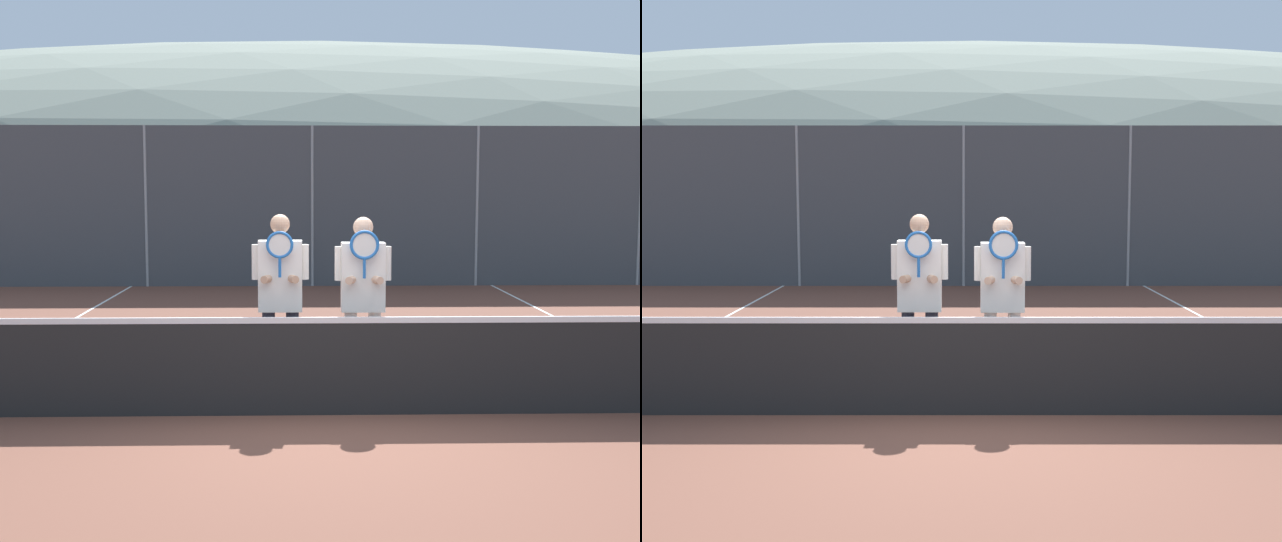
{
  "view_description": "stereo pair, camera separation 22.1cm",
  "coord_description": "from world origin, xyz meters",
  "views": [
    {
      "loc": [
        -0.26,
        -7.38,
        2.12
      ],
      "look_at": [
        -0.06,
        0.81,
        1.28
      ],
      "focal_mm": 45.0,
      "sensor_mm": 36.0,
      "label": 1
    },
    {
      "loc": [
        -0.03,
        -7.38,
        2.12
      ],
      "look_at": [
        -0.06,
        0.81,
        1.28
      ],
      "focal_mm": 45.0,
      "sensor_mm": 36.0,
      "label": 2
    }
  ],
  "objects": [
    {
      "name": "car_left_of_center",
      "position": [
        -1.64,
        13.4,
        0.89
      ],
      "size": [
        4.5,
        1.96,
        1.74
      ],
      "color": "black",
      "rests_on": "ground_plane"
    },
    {
      "name": "player_leftmost",
      "position": [
        -0.46,
        0.62,
        1.09
      ],
      "size": [
        0.57,
        0.34,
        1.87
      ],
      "color": "#232838",
      "rests_on": "ground_plane"
    },
    {
      "name": "tennis_net",
      "position": [
        0.0,
        0.0,
        0.48
      ],
      "size": [
        10.68,
        0.09,
        1.03
      ],
      "color": "gray",
      "rests_on": "ground_plane"
    },
    {
      "name": "player_center_left",
      "position": [
        0.38,
        0.68,
        1.08
      ],
      "size": [
        0.58,
        0.34,
        1.84
      ],
      "color": "white",
      "rests_on": "ground_plane"
    },
    {
      "name": "clubhouse_building",
      "position": [
        -0.01,
        19.86,
        1.86
      ],
      "size": [
        17.87,
        5.5,
        3.68
      ],
      "color": "beige",
      "rests_on": "ground_plane"
    },
    {
      "name": "car_center",
      "position": [
        3.53,
        13.23,
        0.91
      ],
      "size": [
        4.27,
        2.02,
        1.78
      ],
      "color": "black",
      "rests_on": "ground_plane"
    },
    {
      "name": "hill_distant",
      "position": [
        0.0,
        58.02,
        0.0
      ],
      "size": [
        127.27,
        70.71,
        24.75
      ],
      "color": "gray",
      "rests_on": "ground_plane"
    },
    {
      "name": "car_far_left",
      "position": [
        -6.93,
        13.49,
        0.91
      ],
      "size": [
        4.51,
        2.02,
        1.78
      ],
      "color": "navy",
      "rests_on": "ground_plane"
    },
    {
      "name": "ground_plane",
      "position": [
        0.0,
        0.0,
        0.0
      ],
      "size": [
        120.0,
        120.0,
        0.0
      ],
      "primitive_type": "plane",
      "color": "brown"
    },
    {
      "name": "court_line_right_sideline",
      "position": [
        3.97,
        3.0,
        0.0
      ],
      "size": [
        0.05,
        16.0,
        0.01
      ],
      "primitive_type": "cube",
      "color": "white",
      "rests_on": "ground_plane"
    },
    {
      "name": "fence_back",
      "position": [
        0.0,
        10.14,
        1.75
      ],
      "size": [
        21.74,
        0.06,
        3.49
      ],
      "color": "gray",
      "rests_on": "ground_plane"
    },
    {
      "name": "court_line_left_sideline",
      "position": [
        -3.97,
        3.0,
        0.0
      ],
      "size": [
        0.05,
        16.0,
        0.01
      ],
      "primitive_type": "cube",
      "color": "white",
      "rests_on": "ground_plane"
    }
  ]
}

